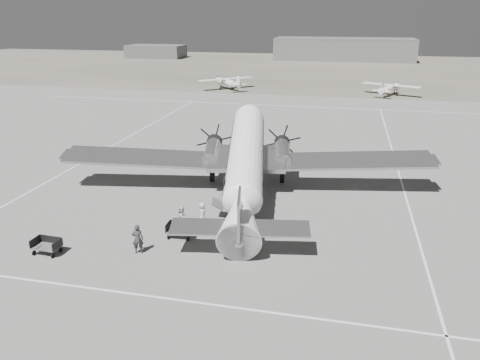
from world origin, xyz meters
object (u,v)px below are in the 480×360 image
(light_plane_left, at_px, (227,83))
(ramp_agent, at_px, (183,218))
(shed_secondary, at_px, (156,51))
(ground_crew, at_px, (138,239))
(hangar_main, at_px, (344,49))
(baggage_cart_near, at_px, (180,230))
(baggage_cart_far, at_px, (47,246))
(passenger, at_px, (202,213))
(light_plane_right, at_px, (390,89))
(dc3_airliner, at_px, (246,163))

(light_plane_left, distance_m, ramp_agent, 61.61)
(shed_secondary, relative_size, ground_crew, 9.55)
(hangar_main, relative_size, baggage_cart_near, 24.10)
(ground_crew, bearing_deg, baggage_cart_far, -4.25)
(baggage_cart_far, relative_size, passenger, 1.12)
(hangar_main, height_order, ramp_agent, hangar_main)
(light_plane_right, bearing_deg, baggage_cart_near, -81.75)
(baggage_cart_near, distance_m, ground_crew, 3.12)
(hangar_main, distance_m, passenger, 125.13)
(shed_secondary, relative_size, dc3_airliner, 0.59)
(hangar_main, relative_size, dc3_airliner, 1.37)
(baggage_cart_near, bearing_deg, light_plane_right, 71.90)
(baggage_cart_far, height_order, ramp_agent, ramp_agent)
(dc3_airliner, height_order, light_plane_right, dc3_airliner)
(hangar_main, height_order, light_plane_right, hangar_main)
(baggage_cart_near, bearing_deg, hangar_main, 84.16)
(passenger, bearing_deg, ramp_agent, 116.57)
(dc3_airliner, relative_size, baggage_cart_far, 17.85)
(shed_secondary, height_order, ramp_agent, shed_secondary)
(light_plane_left, bearing_deg, ramp_agent, -121.36)
(ramp_agent, bearing_deg, baggage_cart_far, 127.85)
(baggage_cart_far, bearing_deg, hangar_main, 86.12)
(baggage_cart_near, distance_m, baggage_cart_far, 8.11)
(ground_crew, bearing_deg, light_plane_right, -125.00)
(hangar_main, bearing_deg, light_plane_left, -107.39)
(hangar_main, relative_size, ramp_agent, 24.85)
(hangar_main, height_order, ground_crew, hangar_main)
(baggage_cart_near, bearing_deg, dc3_airliner, 68.35)
(shed_secondary, xyz_separation_m, baggage_cart_far, (44.73, -126.12, -1.51))
(ground_crew, bearing_deg, light_plane_left, -98.76)
(hangar_main, height_order, passenger, hangar_main)
(shed_secondary, height_order, light_plane_right, shed_secondary)
(baggage_cart_near, relative_size, ground_crew, 0.92)
(baggage_cart_near, xyz_separation_m, ground_crew, (-1.76, -2.54, 0.45))
(light_plane_left, xyz_separation_m, light_plane_right, (29.83, -0.58, -0.06))
(baggage_cart_near, distance_m, passenger, 2.51)
(light_plane_right, height_order, baggage_cart_far, light_plane_right)
(shed_secondary, xyz_separation_m, ramp_agent, (51.64, -121.07, -1.16))
(shed_secondary, relative_size, light_plane_left, 1.62)
(hangar_main, xyz_separation_m, baggage_cart_near, (-8.14, -127.25, -2.81))
(baggage_cart_near, xyz_separation_m, ramp_agent, (-0.21, 1.17, 0.35))
(dc3_airliner, distance_m, light_plane_left, 55.97)
(shed_secondary, height_order, ground_crew, shed_secondary)
(hangar_main, height_order, baggage_cart_far, hangar_main)
(hangar_main, relative_size, shed_secondary, 2.33)
(passenger, bearing_deg, dc3_airliner, -42.24)
(light_plane_left, bearing_deg, shed_secondary, 80.21)
(shed_secondary, bearing_deg, hangar_main, 4.76)
(light_plane_left, xyz_separation_m, ramp_agent, (12.22, -60.38, -0.31))
(light_plane_right, xyz_separation_m, baggage_cart_near, (-17.40, -60.98, -0.60))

